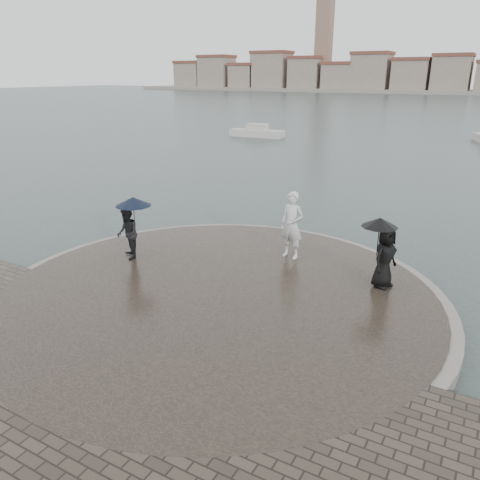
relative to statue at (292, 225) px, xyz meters
The scene contains 8 objects.
ground 7.04m from the statue, 96.25° to the right, with size 400.00×400.00×0.00m, color #2B3835.
kerb_ring 3.67m from the statue, 102.63° to the right, with size 12.50×12.50×0.32m, color gray.
quay_tip 3.66m from the statue, 102.63° to the right, with size 11.90×11.90×0.36m, color #2D261E.
statue is the anchor object (origin of this frame).
visitor_left 5.18m from the statue, 149.63° to the right, with size 1.34×1.18×2.04m.
visitor_right 3.17m from the statue, 14.14° to the right, with size 1.16×1.10×1.95m.
far_skyline 154.08m from the statue, 92.62° to the left, with size 260.00×20.00×37.00m.
boats 32.16m from the statue, 84.25° to the left, with size 44.01×10.09×1.50m.
Camera 1 is at (6.28, -6.35, 6.00)m, focal length 35.00 mm.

